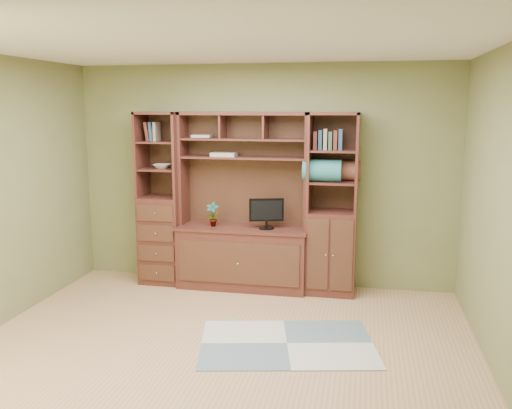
% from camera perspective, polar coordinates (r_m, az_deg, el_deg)
% --- Properties ---
extents(room, '(4.60, 4.10, 2.64)m').
position_cam_1_polar(room, '(4.50, -4.11, -0.13)').
color(room, tan).
rests_on(room, ground).
extents(center_hutch, '(1.54, 0.53, 2.05)m').
position_cam_1_polar(center_hutch, '(6.25, -1.43, 0.27)').
color(center_hutch, '#4B211A').
rests_on(center_hutch, ground).
extents(left_tower, '(0.50, 0.45, 2.05)m').
position_cam_1_polar(left_tower, '(6.58, -9.87, 0.63)').
color(left_tower, '#4B211A').
rests_on(left_tower, ground).
extents(right_tower, '(0.55, 0.45, 2.05)m').
position_cam_1_polar(right_tower, '(6.14, 8.02, -0.00)').
color(right_tower, '#4B211A').
rests_on(right_tower, ground).
extents(rug, '(1.73, 1.33, 0.01)m').
position_cam_1_polar(rug, '(5.05, 3.29, -14.39)').
color(rug, '#939897').
rests_on(rug, ground).
extents(monitor, '(0.43, 0.28, 0.48)m').
position_cam_1_polar(monitor, '(6.17, 1.11, -0.36)').
color(monitor, black).
rests_on(monitor, center_hutch).
extents(orchid, '(0.15, 0.10, 0.28)m').
position_cam_1_polar(orchid, '(6.33, -4.59, -1.03)').
color(orchid, '#975E33').
rests_on(orchid, center_hutch).
extents(magazines, '(0.28, 0.21, 0.04)m').
position_cam_1_polar(magazines, '(6.32, -3.38, 5.29)').
color(magazines, '#AEA094').
rests_on(magazines, center_hutch).
extents(bowl, '(0.20, 0.20, 0.05)m').
position_cam_1_polar(bowl, '(6.52, -9.84, 4.00)').
color(bowl, silver).
rests_on(bowl, left_tower).
extents(blanket_teal, '(0.42, 0.24, 0.24)m').
position_cam_1_polar(blanket_teal, '(6.04, 6.98, 3.57)').
color(blanket_teal, '#2B7071').
rests_on(blanket_teal, right_tower).
extents(blanket_red, '(0.40, 0.22, 0.22)m').
position_cam_1_polar(blanket_red, '(6.16, 9.06, 3.55)').
color(blanket_red, brown).
rests_on(blanket_red, right_tower).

